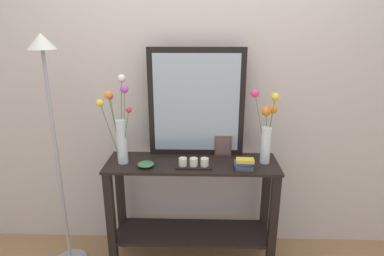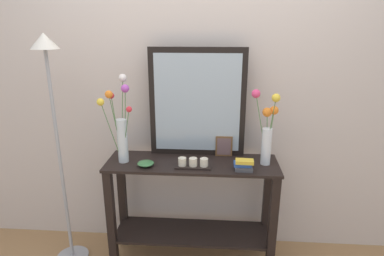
{
  "view_description": "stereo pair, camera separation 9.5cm",
  "coord_description": "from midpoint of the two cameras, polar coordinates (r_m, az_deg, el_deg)",
  "views": [
    {
      "loc": [
        0.06,
        -2.11,
        1.74
      ],
      "look_at": [
        0.0,
        0.0,
        1.07
      ],
      "focal_mm": 30.37,
      "sensor_mm": 36.0,
      "label": 1
    },
    {
      "loc": [
        0.15,
        -2.11,
        1.74
      ],
      "look_at": [
        0.0,
        0.0,
        1.07
      ],
      "focal_mm": 30.37,
      "sensor_mm": 36.0,
      "label": 2
    }
  ],
  "objects": [
    {
      "name": "wall_back",
      "position": [
        2.45,
        -0.92,
        8.4
      ],
      "size": [
        6.4,
        0.08,
        2.7
      ],
      "primitive_type": "cube",
      "color": "beige",
      "rests_on": "ground"
    },
    {
      "name": "console_table",
      "position": [
        2.45,
        -1.14,
        -12.88
      ],
      "size": [
        1.21,
        0.37,
        0.82
      ],
      "color": "black",
      "rests_on": "ground"
    },
    {
      "name": "mirror_leaning",
      "position": [
        2.33,
        -0.4,
        4.39
      ],
      "size": [
        0.69,
        0.03,
        0.78
      ],
      "color": "black",
      "rests_on": "console_table"
    },
    {
      "name": "tall_vase_left",
      "position": [
        2.27,
        -13.7,
        0.13
      ],
      "size": [
        0.22,
        0.21,
        0.61
      ],
      "color": "silver",
      "rests_on": "console_table"
    },
    {
      "name": "vase_right",
      "position": [
        2.28,
        11.74,
        -0.01
      ],
      "size": [
        0.19,
        0.16,
        0.51
      ],
      "color": "silver",
      "rests_on": "console_table"
    },
    {
      "name": "candle_tray",
      "position": [
        2.21,
        -0.93,
        -6.27
      ],
      "size": [
        0.24,
        0.09,
        0.07
      ],
      "color": "black",
      "rests_on": "console_table"
    },
    {
      "name": "picture_frame_small",
      "position": [
        2.4,
        4.35,
        -3.14
      ],
      "size": [
        0.12,
        0.01,
        0.15
      ],
      "color": "brown",
      "rests_on": "console_table"
    },
    {
      "name": "decorative_bowl",
      "position": [
        2.25,
        -9.32,
        -6.3
      ],
      "size": [
        0.11,
        0.11,
        0.03
      ],
      "color": "#38703D",
      "rests_on": "console_table"
    },
    {
      "name": "book_stack",
      "position": [
        2.21,
        7.92,
        -6.32
      ],
      "size": [
        0.13,
        0.09,
        0.08
      ],
      "color": "#424247",
      "rests_on": "console_table"
    },
    {
      "name": "floor_lamp",
      "position": [
        2.37,
        -24.47,
        1.5
      ],
      "size": [
        0.24,
        0.24,
        1.7
      ],
      "color": "#9E9EA3",
      "rests_on": "ground"
    }
  ]
}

